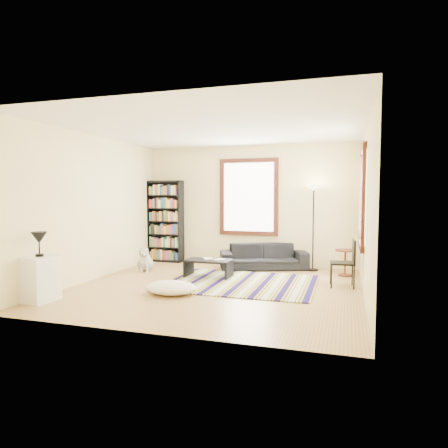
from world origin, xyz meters
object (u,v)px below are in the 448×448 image
(coffee_table, at_px, (209,268))
(dog, at_px, (145,259))
(floor_cushion, at_px, (171,288))
(white_cabinet, at_px, (40,279))
(side_table, at_px, (345,263))
(folding_chair, at_px, (342,263))
(bookshelf, at_px, (165,221))
(sofa, at_px, (263,256))
(floor_lamp, at_px, (313,228))

(coffee_table, xyz_separation_m, dog, (-1.53, 0.22, 0.08))
(floor_cushion, relative_size, white_cabinet, 1.24)
(side_table, xyz_separation_m, folding_chair, (-0.05, -1.03, 0.16))
(bookshelf, distance_m, white_cabinet, 4.06)
(sofa, height_order, dog, sofa)
(sofa, xyz_separation_m, floor_cushion, (-1.01, -2.73, -0.17))
(side_table, xyz_separation_m, white_cabinet, (-4.50, -3.42, 0.08))
(bookshelf, height_order, white_cabinet, bookshelf)
(sofa, height_order, floor_lamp, floor_lamp)
(sofa, height_order, coffee_table, sofa)
(sofa, xyz_separation_m, side_table, (1.75, -0.31, -0.01))
(folding_chair, relative_size, white_cabinet, 1.23)
(sofa, xyz_separation_m, dog, (-2.39, -1.04, -0.02))
(folding_chair, bearing_deg, floor_lamp, 109.60)
(bookshelf, height_order, coffee_table, bookshelf)
(bookshelf, relative_size, side_table, 3.70)
(floor_cushion, xyz_separation_m, folding_chair, (2.71, 1.39, 0.32))
(sofa, relative_size, dog, 3.66)
(bookshelf, relative_size, floor_cushion, 2.30)
(folding_chair, xyz_separation_m, dog, (-4.09, 0.31, -0.17))
(white_cabinet, bearing_deg, dog, 86.55)
(floor_lamp, xyz_separation_m, folding_chair, (0.63, -1.44, -0.50))
(bookshelf, bearing_deg, floor_cushion, -63.06)
(sofa, xyz_separation_m, folding_chair, (1.70, -1.34, 0.15))
(floor_cushion, xyz_separation_m, floor_lamp, (2.08, 2.83, 0.82))
(folding_chair, xyz_separation_m, white_cabinet, (-4.45, -2.39, -0.08))
(bookshelf, distance_m, coffee_table, 2.41)
(folding_chair, bearing_deg, sofa, 137.73)
(coffee_table, bearing_deg, sofa, 55.81)
(coffee_table, height_order, dog, dog)
(bookshelf, bearing_deg, side_table, -7.69)
(folding_chair, bearing_deg, white_cabinet, -155.79)
(bookshelf, bearing_deg, coffee_table, -42.41)
(bookshelf, bearing_deg, sofa, -6.09)
(dog, bearing_deg, floor_lamp, -0.43)
(bookshelf, xyz_separation_m, white_cabinet, (-0.21, -4.00, -0.65))
(bookshelf, height_order, floor_cushion, bookshelf)
(side_table, bearing_deg, bookshelf, 172.31)
(sofa, distance_m, white_cabinet, 4.63)
(sofa, bearing_deg, folding_chair, -59.37)
(bookshelf, bearing_deg, white_cabinet, -93.07)
(white_cabinet, bearing_deg, floor_cushion, 34.14)
(coffee_table, xyz_separation_m, side_table, (2.61, 0.95, 0.09))
(side_table, relative_size, dog, 1.04)
(folding_chair, height_order, white_cabinet, folding_chair)
(coffee_table, distance_m, side_table, 2.78)
(coffee_table, bearing_deg, side_table, 20.04)
(floor_cushion, bearing_deg, floor_lamp, 53.67)
(folding_chair, distance_m, dog, 4.10)
(coffee_table, distance_m, floor_lamp, 2.48)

